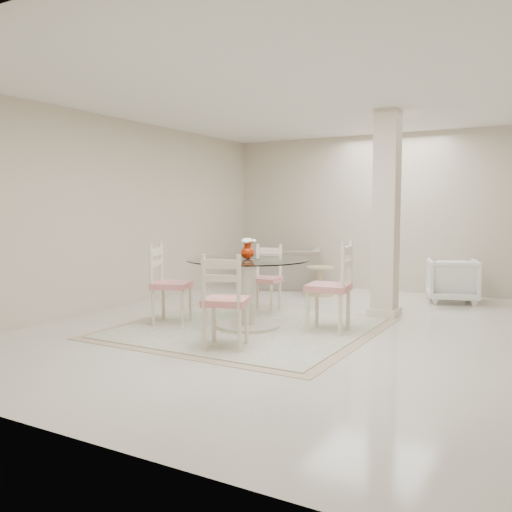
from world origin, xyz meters
The scene contains 13 objects.
ground centered at (0.00, 0.00, 0.00)m, with size 7.00×7.00×0.00m, color silver.
room_shell centered at (0.00, 0.00, 1.86)m, with size 6.02×7.02×2.71m.
column centered at (0.50, 1.30, 1.35)m, with size 0.30×0.30×2.70m, color beige.
area_rug centered at (-0.68, -0.29, 0.01)m, with size 2.89×2.89×0.02m.
dining_table centered at (-0.68, -0.29, 0.42)m, with size 1.44×1.44×0.83m.
red_vase centered at (-0.68, -0.29, 0.95)m, with size 0.19×0.18×0.25m.
dining_chair_east centered at (0.30, -0.01, 0.61)m, with size 0.51×0.51×1.16m.
dining_chair_north centered at (-0.97, 0.68, 0.54)m, with size 0.46×0.46×1.03m.
dining_chair_west centered at (-1.66, -0.60, 0.58)m, with size 0.56×0.56×1.10m.
dining_chair_south centered at (-0.38, -1.27, 0.57)m, with size 0.55×0.55×1.08m.
recliner_taupe centered at (-1.70, 2.90, 0.36)m, with size 1.10×0.96×0.72m, color gray.
armchair_white centered at (1.10, 2.83, 0.33)m, with size 0.71×0.73×0.66m, color white.
side_table centered at (-0.90, 2.42, 0.22)m, with size 0.46×0.46×0.48m.
Camera 1 is at (2.53, -5.77, 1.42)m, focal length 38.00 mm.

